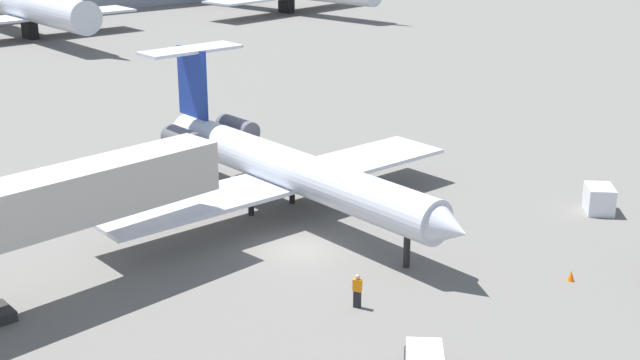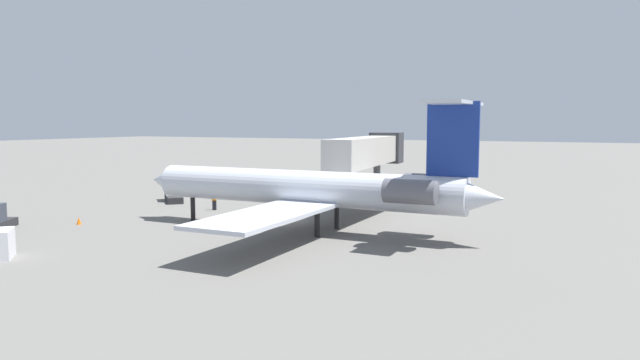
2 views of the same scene
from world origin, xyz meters
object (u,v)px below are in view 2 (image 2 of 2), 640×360
Objects in this scene: regional_jet at (314,188)px; baggage_tug_trailing at (216,187)px; baggage_tug_spare at (173,192)px; traffic_cone_near at (79,221)px; jet_bridge at (370,151)px; ground_crew_marshaller at (214,200)px.

baggage_tug_trailing is (-13.96, -18.53, -2.26)m from regional_jet.
baggage_tug_spare is 13.34m from traffic_cone_near.
regional_jet is 49.31× the size of traffic_cone_near.
baggage_tug_trailing is at bearing -82.62° from jet_bridge.
jet_bridge is 32.20× the size of traffic_cone_near.
baggage_tug_spare is (-2.94, -7.02, -0.02)m from ground_crew_marshaller.
regional_jet reaches higher than baggage_tug_trailing.
ground_crew_marshaller is 7.61m from baggage_tug_spare.
baggage_tug_trailing reaches higher than ground_crew_marshaller.
baggage_tug_spare reaches higher than ground_crew_marshaller.
baggage_tug_trailing is (2.13, -16.44, -3.98)m from jet_bridge.
baggage_tug_spare is 6.99× the size of traffic_cone_near.
baggage_tug_trailing is 7.14× the size of traffic_cone_near.
traffic_cone_near is (5.15, -17.10, -2.82)m from regional_jet.
jet_bridge is at bearing 115.21° from baggage_tug_spare.
baggage_tug_spare is at bearing -64.79° from jet_bridge.
jet_bridge reaches higher than traffic_cone_near.
ground_crew_marshaller is at bearing 35.29° from baggage_tug_trailing.
baggage_tug_spare is at bearing -112.57° from regional_jet.
ground_crew_marshaller is 11.33m from traffic_cone_near.
traffic_cone_near is (10.22, -4.86, -0.58)m from ground_crew_marshaller.
regional_jet reaches higher than ground_crew_marshaller.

